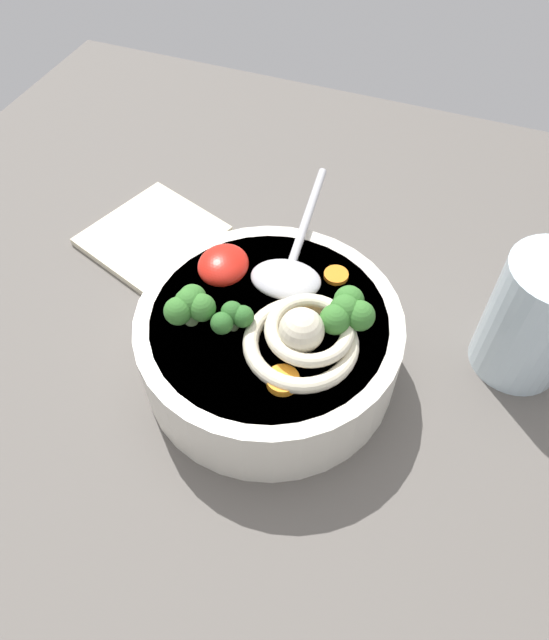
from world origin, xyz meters
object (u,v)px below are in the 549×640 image
drinking_glass (535,319)px  folded_napkin (152,236)px  noodle_pile (304,335)px  soup_bowl (274,344)px  soup_spoon (290,268)px

drinking_glass → folded_napkin: size_ratio=0.94×
noodle_pile → folded_napkin: (12.54, 21.32, -7.79)cm
drinking_glass → soup_bowl: bearing=113.6°
soup_bowl → drinking_glass: bearing=-66.4°
soup_spoon → drinking_glass: drinking_glass is taller
folded_napkin → noodle_pile: bearing=-120.5°
soup_bowl → soup_spoon: (5.22, 0.58, 4.16)cm
soup_bowl → soup_spoon: 6.70cm
soup_bowl → drinking_glass: size_ratio=1.86×
noodle_pile → soup_spoon: 7.65cm
soup_bowl → noodle_pile: bearing=-117.1°
soup_spoon → folded_napkin: bearing=65.6°
drinking_glass → soup_spoon: bearing=99.6°
noodle_pile → folded_napkin: 25.93cm
soup_bowl → folded_napkin: bearing=59.0°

